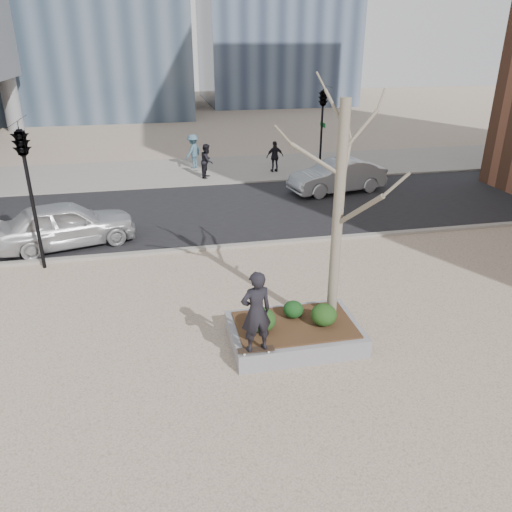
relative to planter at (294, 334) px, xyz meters
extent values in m
plane|color=#BFA88D|center=(-1.00, 0.00, -0.23)|extent=(120.00, 120.00, 0.00)
cube|color=black|center=(-1.00, 10.00, -0.21)|extent=(60.00, 8.00, 0.02)
cube|color=gray|center=(-1.00, 17.00, -0.21)|extent=(60.00, 6.00, 0.02)
cube|color=gray|center=(0.00, 0.00, 0.00)|extent=(3.00, 2.00, 0.45)
cube|color=#382314|center=(0.00, 0.00, 0.25)|extent=(2.70, 1.70, 0.04)
ellipsoid|color=#133B15|center=(-0.81, -0.11, 0.54)|extent=(0.64, 0.64, 0.55)
ellipsoid|color=#113715|center=(0.05, 0.31, 0.47)|extent=(0.48, 0.48, 0.41)
ellipsoid|color=#183C13|center=(0.64, -0.16, 0.52)|extent=(0.60, 0.60, 0.51)
imported|color=black|center=(-1.10, -0.87, 1.21)|extent=(0.73, 0.54, 1.82)
imported|color=silver|center=(-5.97, 7.31, 0.57)|extent=(4.85, 2.93, 1.55)
imported|color=#A2A6AA|center=(5.33, 11.60, 0.53)|extent=(4.67, 2.32, 1.47)
imported|color=black|center=(-0.22, 15.41, 0.65)|extent=(0.91, 1.01, 1.70)
imported|color=#416275|center=(-0.72, 17.59, 0.70)|extent=(1.26, 1.33, 1.81)
imported|color=black|center=(3.43, 15.85, 0.60)|extent=(0.99, 0.51, 1.61)
camera|label=1|loc=(-2.93, -9.58, 6.37)|focal=35.00mm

